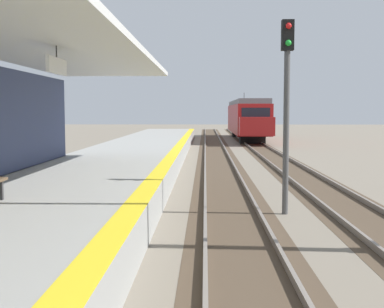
# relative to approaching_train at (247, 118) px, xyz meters

# --- Properties ---
(station_platform) EXTENTS (5.00, 80.00, 0.91)m
(station_platform) POSITION_rel_approaching_train_xyz_m (-7.80, -35.08, -1.73)
(station_platform) COLOR #999993
(station_platform) RESTS_ON ground
(track_pair_nearest_platform) EXTENTS (2.34, 120.00, 0.16)m
(track_pair_nearest_platform) POSITION_rel_approaching_train_xyz_m (-3.40, -31.08, -2.13)
(track_pair_nearest_platform) COLOR #4C3D2D
(track_pair_nearest_platform) RESTS_ON ground
(track_pair_middle) EXTENTS (2.34, 120.00, 0.16)m
(track_pair_middle) POSITION_rel_approaching_train_xyz_m (-0.00, -31.08, -2.13)
(track_pair_middle) COLOR #4C3D2D
(track_pair_middle) RESTS_ON ground
(approaching_train) EXTENTS (2.93, 19.60, 4.76)m
(approaching_train) POSITION_rel_approaching_train_xyz_m (0.00, 0.00, 0.00)
(approaching_train) COLOR maroon
(approaching_train) RESTS_ON ground
(rail_signal_post) EXTENTS (0.32, 0.34, 5.20)m
(rail_signal_post) POSITION_rel_approaching_train_xyz_m (-1.95, -36.67, 1.02)
(rail_signal_post) COLOR #4C4C4C
(rail_signal_post) RESTS_ON ground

